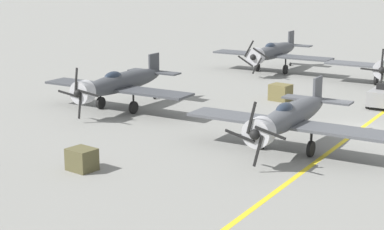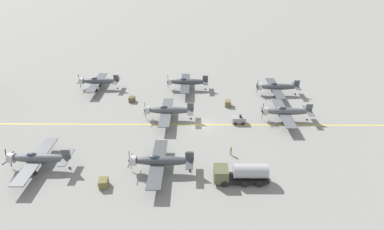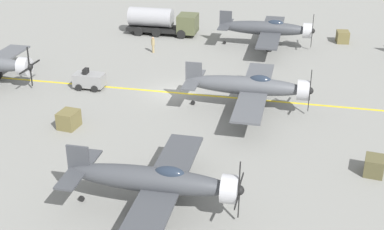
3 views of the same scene
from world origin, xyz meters
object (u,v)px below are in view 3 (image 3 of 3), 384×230
fuel_tanker (163,21)px  supply_crate_mid_lane (69,119)px  supply_crate_by_tanker (374,166)px  ground_crew_walking (153,44)px  supply_crate_outboard (343,37)px  tow_tractor (89,80)px  airplane_mid_left (268,29)px  airplane_mid_center (250,86)px  airplane_mid_right (157,181)px

fuel_tanker → supply_crate_mid_lane: size_ratio=5.19×
supply_crate_by_tanker → ground_crew_walking: bearing=-134.6°
supply_crate_outboard → ground_crew_walking: bearing=-68.0°
tow_tractor → supply_crate_outboard: (-18.21, 21.82, -0.16)m
fuel_tanker → tow_tractor: 17.08m
airplane_mid_left → supply_crate_by_tanker: (24.18, 8.83, -1.43)m
airplane_mid_center → supply_crate_outboard: 21.21m
supply_crate_mid_lane → fuel_tanker: bearing=178.7°
ground_crew_walking → supply_crate_outboard: ground_crew_walking is taller
airplane_mid_right → ground_crew_walking: (-26.61, -7.95, -1.10)m
supply_crate_outboard → supply_crate_mid_lane: bearing=-38.6°
fuel_tanker → airplane_mid_left: bearing=79.8°
supply_crate_mid_lane → supply_crate_by_tanker: bearing=84.7°
airplane_mid_left → ground_crew_walking: airplane_mid_left is taller
fuel_tanker → tow_tractor: bearing=-6.5°
supply_crate_by_tanker → supply_crate_mid_lane: size_ratio=0.91×
airplane_mid_right → airplane_mid_center: (-14.68, 3.39, 0.00)m
airplane_mid_center → fuel_tanker: airplane_mid_center is taller
airplane_mid_right → ground_crew_walking: 27.80m
fuel_tanker → ground_crew_walking: 6.56m
supply_crate_outboard → airplane_mid_center: bearing=-21.6°
airplane_mid_center → tow_tractor: 14.16m
airplane_mid_left → airplane_mid_center: size_ratio=1.00×
airplane_mid_right → airplane_mid_center: airplane_mid_right is taller
airplane_mid_center → ground_crew_walking: size_ratio=7.18×
airplane_mid_right → supply_crate_outboard: size_ratio=7.96×
supply_crate_outboard → tow_tractor: bearing=-50.2°
tow_tractor → supply_crate_mid_lane: (7.39, 1.40, -0.15)m
supply_crate_by_tanker → supply_crate_outboard: size_ratio=0.93×
tow_tractor → supply_crate_by_tanker: 24.66m
ground_crew_walking → airplane_mid_right: bearing=16.6°
supply_crate_outboard → supply_crate_by_tanker: bearing=2.0°
tow_tractor → ground_crew_walking: (-10.47, 2.69, 0.12)m
tow_tractor → supply_crate_mid_lane: tow_tractor is taller
airplane_mid_left → tow_tractor: (14.80, -13.97, -1.22)m
fuel_tanker → supply_crate_by_tanker: 33.61m
airplane_mid_right → airplane_mid_left: bearing=177.2°
airplane_mid_right → supply_crate_by_tanker: size_ratio=8.54×
airplane_mid_left → fuel_tanker: size_ratio=1.50×
fuel_tanker → supply_crate_mid_lane: (24.35, -0.54, -0.87)m
airplane_mid_right → supply_crate_mid_lane: bearing=-130.1°
fuel_tanker → supply_crate_outboard: fuel_tanker is taller
tow_tractor → airplane_mid_center: bearing=84.0°
fuel_tanker → ground_crew_walking: (6.49, 0.74, -0.60)m
airplane_mid_center → airplane_mid_right: bearing=-1.8°
airplane_mid_left → supply_crate_by_tanker: size_ratio=8.54×
airplane_mid_right → supply_crate_mid_lane: size_ratio=7.79×
airplane_mid_center → supply_crate_by_tanker: airplane_mid_center is taller
supply_crate_outboard → airplane_mid_left: bearing=-66.5°
airplane_mid_center → ground_crew_walking: airplane_mid_center is taller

